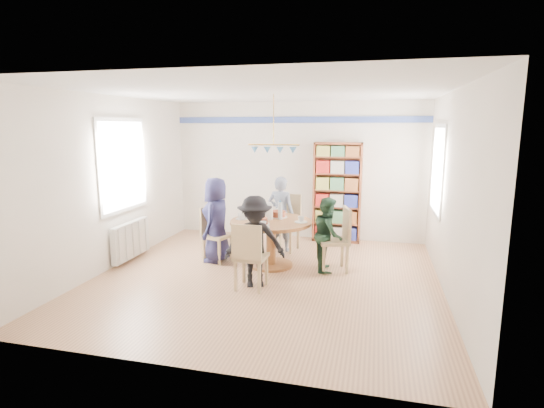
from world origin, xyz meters
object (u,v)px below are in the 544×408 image
(person_far, at_px, (281,214))
(bookshelf, at_px, (337,193))
(chair_near, at_px, (249,254))
(person_left, at_px, (216,220))
(radiator, at_px, (131,240))
(chair_left, at_px, (214,231))
(person_right, at_px, (328,234))
(dining_table, at_px, (271,232))
(chair_right, at_px, (339,236))
(person_near, at_px, (255,242))
(chair_far, at_px, (287,219))

(person_far, relative_size, bookshelf, 0.70)
(chair_near, relative_size, person_left, 0.67)
(person_far, bearing_deg, person_left, 52.93)
(radiator, distance_m, chair_left, 1.40)
(radiator, xyz_separation_m, person_right, (3.27, 0.28, 0.23))
(radiator, xyz_separation_m, chair_left, (1.36, 0.32, 0.15))
(dining_table, bearing_deg, person_left, 177.68)
(person_left, height_order, person_right, person_left)
(chair_near, bearing_deg, radiator, 160.86)
(chair_left, xyz_separation_m, person_far, (0.96, 0.85, 0.17))
(dining_table, height_order, person_right, person_right)
(person_right, bearing_deg, person_left, 81.26)
(dining_table, height_order, chair_right, chair_right)
(radiator, distance_m, person_near, 2.45)
(chair_near, bearing_deg, person_near, 79.74)
(person_near, height_order, bookshelf, bookshelf)
(dining_table, distance_m, person_near, 0.90)
(radiator, distance_m, chair_far, 2.74)
(radiator, relative_size, chair_left, 1.09)
(chair_right, distance_m, person_far, 1.42)
(chair_right, distance_m, bookshelf, 1.79)
(person_right, bearing_deg, dining_table, 82.88)
(radiator, bearing_deg, person_far, 26.75)
(chair_left, bearing_deg, person_right, -1.18)
(dining_table, xyz_separation_m, chair_right, (1.08, 0.04, -0.01))
(radiator, bearing_deg, person_left, 12.07)
(chair_left, relative_size, bookshelf, 0.48)
(person_near, bearing_deg, chair_right, 22.76)
(chair_far, xyz_separation_m, person_right, (0.86, -1.00, 0.02))
(chair_left, relative_size, chair_near, 0.97)
(person_right, bearing_deg, person_far, 38.98)
(chair_near, distance_m, person_near, 0.21)
(person_near, bearing_deg, chair_left, 118.17)
(person_far, xyz_separation_m, bookshelf, (0.92, 0.87, 0.27))
(person_right, xyz_separation_m, bookshelf, (-0.03, 1.76, 0.37))
(chair_right, bearing_deg, person_right, -171.34)
(chair_near, distance_m, person_far, 1.98)
(dining_table, distance_m, person_right, 0.91)
(chair_right, distance_m, person_near, 1.44)
(radiator, distance_m, dining_table, 2.38)
(chair_far, bearing_deg, person_near, -91.74)
(chair_left, height_order, person_right, person_right)
(chair_right, xyz_separation_m, person_left, (-2.02, -0.00, 0.15))
(dining_table, bearing_deg, bookshelf, 63.76)
(chair_left, xyz_separation_m, chair_right, (2.08, -0.01, 0.04))
(radiator, relative_size, person_near, 0.78)
(person_far, height_order, person_near, person_far)
(chair_left, relative_size, person_far, 0.68)
(person_left, bearing_deg, person_right, 89.20)
(dining_table, bearing_deg, radiator, -173.59)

